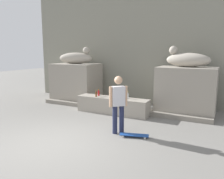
{
  "coord_description": "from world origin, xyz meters",
  "views": [
    {
      "loc": [
        3.82,
        -4.33,
        2.36
      ],
      "look_at": [
        0.45,
        2.36,
        1.1
      ],
      "focal_mm": 36.65,
      "sensor_mm": 36.0,
      "label": 1
    }
  ],
  "objects_px": {
    "bottle_brown": "(96,94)",
    "bottle_red": "(99,93)",
    "skateboard": "(134,135)",
    "statue_reclining_left": "(76,58)",
    "statue_reclining_right": "(187,59)",
    "bottle_clear": "(127,96)",
    "skater": "(118,102)"
  },
  "relations": [
    {
      "from": "statue_reclining_right",
      "to": "bottle_clear",
      "type": "distance_m",
      "value": 2.56
    },
    {
      "from": "skater",
      "to": "bottle_clear",
      "type": "bearing_deg",
      "value": 64.79
    },
    {
      "from": "skateboard",
      "to": "bottle_brown",
      "type": "xyz_separation_m",
      "value": [
        -2.29,
        1.82,
        0.66
      ]
    },
    {
      "from": "statue_reclining_right",
      "to": "skater",
      "type": "relative_size",
      "value": 0.99
    },
    {
      "from": "bottle_clear",
      "to": "bottle_red",
      "type": "height_order",
      "value": "bottle_clear"
    },
    {
      "from": "statue_reclining_right",
      "to": "skateboard",
      "type": "bearing_deg",
      "value": 81.22
    },
    {
      "from": "statue_reclining_right",
      "to": "bottle_brown",
      "type": "bearing_deg",
      "value": 28.71
    },
    {
      "from": "skateboard",
      "to": "statue_reclining_left",
      "type": "bearing_deg",
      "value": 127.61
    },
    {
      "from": "skateboard",
      "to": "bottle_brown",
      "type": "bearing_deg",
      "value": 126.38
    },
    {
      "from": "statue_reclining_left",
      "to": "bottle_brown",
      "type": "height_order",
      "value": "statue_reclining_left"
    },
    {
      "from": "skater",
      "to": "bottle_red",
      "type": "height_order",
      "value": "skater"
    },
    {
      "from": "skateboard",
      "to": "skater",
      "type": "bearing_deg",
      "value": 154.3
    },
    {
      "from": "statue_reclining_left",
      "to": "statue_reclining_right",
      "type": "height_order",
      "value": "same"
    },
    {
      "from": "skater",
      "to": "bottle_clear",
      "type": "relative_size",
      "value": 6.29
    },
    {
      "from": "statue_reclining_right",
      "to": "bottle_red",
      "type": "bearing_deg",
      "value": 24.86
    },
    {
      "from": "skateboard",
      "to": "bottle_clear",
      "type": "relative_size",
      "value": 3.1
    },
    {
      "from": "bottle_red",
      "to": "statue_reclining_right",
      "type": "bearing_deg",
      "value": 18.97
    },
    {
      "from": "skater",
      "to": "bottle_brown",
      "type": "bearing_deg",
      "value": 94.99
    },
    {
      "from": "skater",
      "to": "skateboard",
      "type": "relative_size",
      "value": 2.03
    },
    {
      "from": "bottle_clear",
      "to": "skateboard",
      "type": "bearing_deg",
      "value": -62.33
    },
    {
      "from": "skater",
      "to": "bottle_brown",
      "type": "relative_size",
      "value": 6.28
    },
    {
      "from": "bottle_red",
      "to": "skateboard",
      "type": "bearing_deg",
      "value": -41.5
    },
    {
      "from": "skater",
      "to": "skateboard",
      "type": "distance_m",
      "value": 1.02
    },
    {
      "from": "statue_reclining_right",
      "to": "skater",
      "type": "bearing_deg",
      "value": 71.77
    },
    {
      "from": "skateboard",
      "to": "bottle_clear",
      "type": "distance_m",
      "value": 2.41
    },
    {
      "from": "bottle_brown",
      "to": "bottle_clear",
      "type": "bearing_deg",
      "value": 10.98
    },
    {
      "from": "statue_reclining_right",
      "to": "skateboard",
      "type": "height_order",
      "value": "statue_reclining_right"
    },
    {
      "from": "statue_reclining_right",
      "to": "bottle_clear",
      "type": "xyz_separation_m",
      "value": [
        -1.89,
        -1.07,
        -1.34
      ]
    },
    {
      "from": "bottle_brown",
      "to": "bottle_red",
      "type": "relative_size",
      "value": 1.05
    },
    {
      "from": "bottle_clear",
      "to": "skater",
      "type": "bearing_deg",
      "value": -74.57
    },
    {
      "from": "skateboard",
      "to": "bottle_brown",
      "type": "distance_m",
      "value": 3.0
    },
    {
      "from": "skater",
      "to": "statue_reclining_right",
      "type": "bearing_deg",
      "value": 25.23
    }
  ]
}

